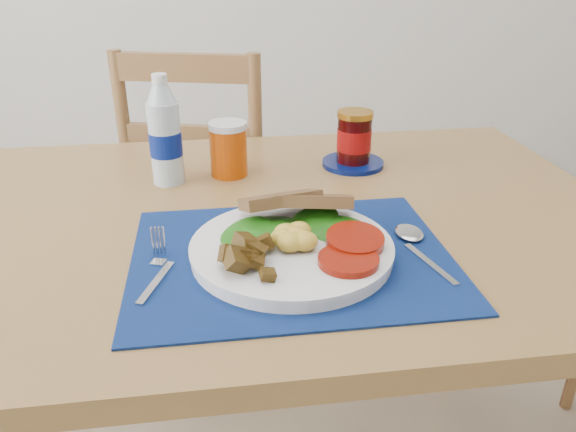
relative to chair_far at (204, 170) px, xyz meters
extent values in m
cube|color=brown|center=(0.09, -0.68, 0.15)|extent=(1.40, 0.90, 0.04)
cylinder|color=brown|center=(0.73, -0.29, -0.23)|extent=(0.06, 0.06, 0.71)
cube|color=brown|center=(0.02, 0.07, -0.14)|extent=(0.52, 0.51, 0.04)
cylinder|color=brown|center=(0.24, 0.19, -0.37)|extent=(0.04, 0.04, 0.42)
cylinder|color=brown|center=(-0.11, 0.28, -0.37)|extent=(0.04, 0.04, 0.42)
cylinder|color=brown|center=(0.15, -0.15, -0.37)|extent=(0.04, 0.04, 0.42)
cylinder|color=brown|center=(-0.21, -0.05, -0.37)|extent=(0.04, 0.04, 0.42)
cube|color=brown|center=(-0.03, -0.11, 0.33)|extent=(0.38, 0.13, 0.49)
cube|color=black|center=(0.14, -0.85, 0.17)|extent=(0.50, 0.39, 0.00)
cylinder|color=silver|center=(0.14, -0.85, 0.18)|extent=(0.31, 0.31, 0.02)
ellipsoid|color=gold|center=(0.15, -0.86, 0.21)|extent=(0.08, 0.07, 0.04)
cylinder|color=#920E05|center=(0.23, -0.90, 0.20)|extent=(0.09, 0.09, 0.01)
ellipsoid|color=#0F3807|center=(0.16, -0.81, 0.20)|extent=(0.17, 0.10, 0.02)
cube|color=brown|center=(0.17, -0.76, 0.23)|extent=(0.13, 0.09, 0.04)
cube|color=#B2B5BA|center=(-0.06, -0.91, 0.17)|extent=(0.05, 0.11, 0.00)
cube|color=#B2B5BA|center=(-0.06, -0.83, 0.17)|extent=(0.04, 0.06, 0.00)
cube|color=#B2B5BA|center=(0.35, -0.91, 0.17)|extent=(0.04, 0.13, 0.00)
ellipsoid|color=#B2B5BA|center=(0.35, -0.81, 0.17)|extent=(0.05, 0.06, 0.01)
cylinder|color=#ADBFCC|center=(-0.06, -0.50, 0.25)|extent=(0.06, 0.06, 0.17)
cylinder|color=navy|center=(-0.06, -0.50, 0.25)|extent=(0.07, 0.07, 0.05)
cone|color=#ADBFCC|center=(-0.06, -0.50, 0.35)|extent=(0.06, 0.06, 0.04)
cylinder|color=white|center=(-0.06, -0.50, 0.38)|extent=(0.03, 0.03, 0.02)
cylinder|color=#B53F04|center=(0.06, -0.48, 0.22)|extent=(0.08, 0.08, 0.11)
cylinder|color=#04114D|center=(0.34, -0.46, 0.17)|extent=(0.14, 0.14, 0.01)
cylinder|color=black|center=(0.34, -0.46, 0.23)|extent=(0.07, 0.07, 0.10)
cylinder|color=maroon|center=(0.34, -0.46, 0.23)|extent=(0.07, 0.07, 0.05)
cylinder|color=#A8701C|center=(0.34, -0.46, 0.28)|extent=(0.08, 0.08, 0.01)
camera|label=1|loc=(0.03, -1.61, 0.61)|focal=35.00mm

